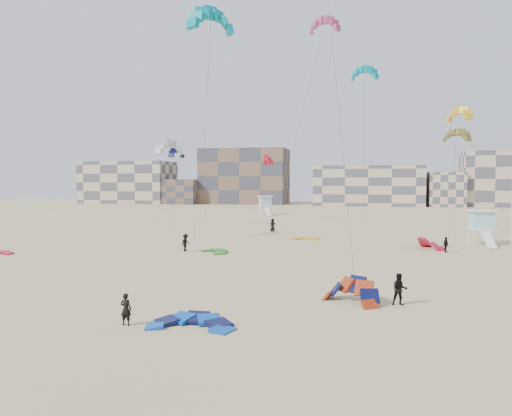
% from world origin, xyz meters
% --- Properties ---
extents(ground, '(320.00, 320.00, 0.00)m').
position_xyz_m(ground, '(0.00, 0.00, 0.00)').
color(ground, '#CDBE89').
rests_on(ground, ground).
extents(kite_ground_blue, '(4.15, 4.36, 1.45)m').
position_xyz_m(kite_ground_blue, '(2.50, -2.78, 0.00)').
color(kite_ground_blue, blue).
rests_on(kite_ground_blue, ground).
extents(kite_ground_orange, '(5.05, 5.04, 3.67)m').
position_xyz_m(kite_ground_orange, '(10.02, 3.98, 0.00)').
color(kite_ground_orange, '#FD4C19').
rests_on(kite_ground_orange, ground).
extents(kite_ground_green, '(4.77, 4.79, 0.88)m').
position_xyz_m(kite_ground_green, '(-4.42, 22.23, 0.00)').
color(kite_ground_green, '#3F8828').
rests_on(kite_ground_green, ground).
extents(kite_ground_red_far, '(4.89, 4.81, 3.61)m').
position_xyz_m(kite_ground_red_far, '(17.39, 30.26, 0.00)').
color(kite_ground_red_far, red).
rests_on(kite_ground_red_far, ground).
extents(kite_ground_yellow, '(3.57, 3.75, 0.67)m').
position_xyz_m(kite_ground_yellow, '(3.08, 35.78, 0.00)').
color(kite_ground_yellow, yellow).
rests_on(kite_ground_yellow, ground).
extents(kitesurfer_main, '(0.61, 0.41, 1.62)m').
position_xyz_m(kitesurfer_main, '(-0.76, -3.28, 0.81)').
color(kitesurfer_main, black).
rests_on(kitesurfer_main, ground).
extents(kitesurfer_b, '(0.99, 0.81, 1.87)m').
position_xyz_m(kitesurfer_b, '(12.80, 4.02, 0.93)').
color(kitesurfer_b, black).
rests_on(kitesurfer_b, ground).
extents(kitesurfer_c, '(1.00, 1.32, 1.81)m').
position_xyz_m(kitesurfer_c, '(-7.57, 22.48, 0.91)').
color(kitesurfer_c, black).
rests_on(kitesurfer_c, ground).
extents(kitesurfer_d, '(0.68, 1.00, 1.58)m').
position_xyz_m(kitesurfer_d, '(18.56, 27.80, 0.79)').
color(kitesurfer_d, black).
rests_on(kitesurfer_d, ground).
extents(kitesurfer_e, '(1.06, 0.86, 1.89)m').
position_xyz_m(kitesurfer_e, '(-2.76, 44.48, 0.94)').
color(kitesurfer_e, black).
rests_on(kitesurfer_e, ground).
extents(kitesurfer_f, '(0.72, 1.65, 1.72)m').
position_xyz_m(kitesurfer_f, '(28.22, 55.49, 0.86)').
color(kitesurfer_f, black).
rests_on(kitesurfer_f, ground).
extents(kite_fly_teal_a, '(7.49, 12.64, 20.89)m').
position_xyz_m(kite_fly_teal_a, '(-2.06, 14.43, 20.46)').
color(kite_fly_teal_a, '#0092A5').
rests_on(kite_fly_teal_a, ground).
extents(kite_fly_grey, '(4.99, 4.98, 11.61)m').
position_xyz_m(kite_fly_grey, '(-13.28, 31.91, 11.27)').
color(kite_fly_grey, silver).
rests_on(kite_fly_grey, ground).
extents(kite_fly_pink, '(10.18, 7.11, 28.24)m').
position_xyz_m(kite_fly_pink, '(4.68, 42.49, 28.07)').
color(kite_fly_pink, '#BB4377').
rests_on(kite_fly_pink, ground).
extents(kite_fly_olive, '(3.99, 4.94, 12.50)m').
position_xyz_m(kite_fly_olive, '(20.25, 33.58, 12.22)').
color(kite_fly_olive, brown).
rests_on(kite_fly_olive, ground).
extents(kite_fly_yellow, '(10.91, 10.57, 16.39)m').
position_xyz_m(kite_fly_yellow, '(22.33, 45.43, 16.03)').
color(kite_fly_yellow, yellow).
rests_on(kite_fly_yellow, ground).
extents(kite_fly_navy, '(4.01, 7.79, 12.00)m').
position_xyz_m(kite_fly_navy, '(-20.30, 51.39, 11.81)').
color(kite_fly_navy, '#0F1149').
rests_on(kite_fly_navy, ground).
extents(kite_fly_teal_b, '(4.76, 4.65, 25.05)m').
position_xyz_m(kite_fly_teal_b, '(9.73, 58.05, 24.68)').
color(kite_fly_teal_b, '#0092A5').
rests_on(kite_fly_teal_b, ground).
extents(kite_fly_red, '(4.92, 10.84, 11.73)m').
position_xyz_m(kite_fly_red, '(-8.04, 66.59, 11.19)').
color(kite_fly_red, red).
rests_on(kite_fly_red, ground).
extents(lifeguard_tower_near, '(3.09, 5.58, 3.97)m').
position_xyz_m(lifeguard_tower_near, '(23.37, 35.25, 1.97)').
color(lifeguard_tower_near, white).
rests_on(lifeguard_tower_near, ground).
extents(lifeguard_tower_far, '(3.92, 6.23, 4.17)m').
position_xyz_m(lifeguard_tower_far, '(-11.39, 79.67, 2.07)').
color(lifeguard_tower_far, white).
rests_on(lifeguard_tower_far, ground).
extents(flagpole, '(0.65, 0.10, 7.96)m').
position_xyz_m(flagpole, '(26.63, 35.63, 4.18)').
color(flagpole, white).
rests_on(flagpole, ground).
extents(condo_west_a, '(30.00, 15.00, 14.00)m').
position_xyz_m(condo_west_a, '(-70.00, 130.00, 7.00)').
color(condo_west_a, '#C2AF8E').
rests_on(condo_west_a, ground).
extents(condo_west_b, '(28.00, 14.00, 18.00)m').
position_xyz_m(condo_west_b, '(-30.00, 134.00, 9.00)').
color(condo_west_b, brown).
rests_on(condo_west_b, ground).
extents(condo_mid, '(32.00, 16.00, 12.00)m').
position_xyz_m(condo_mid, '(10.00, 130.00, 6.00)').
color(condo_mid, '#C2AF8E').
rests_on(condo_mid, ground).
extents(condo_east, '(26.00, 14.00, 16.00)m').
position_xyz_m(condo_east, '(50.00, 132.00, 8.00)').
color(condo_east, '#C2AF8E').
rests_on(condo_east, ground).
extents(condo_fill_left, '(12.00, 10.00, 8.00)m').
position_xyz_m(condo_fill_left, '(-50.00, 128.00, 4.00)').
color(condo_fill_left, brown).
rests_on(condo_fill_left, ground).
extents(condo_fill_right, '(10.00, 10.00, 10.00)m').
position_xyz_m(condo_fill_right, '(32.00, 128.00, 5.00)').
color(condo_fill_right, '#C2AF8E').
rests_on(condo_fill_right, ground).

